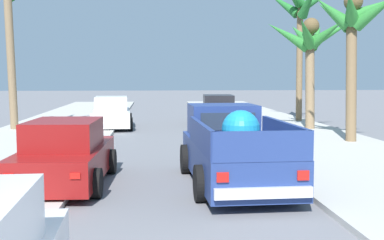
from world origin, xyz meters
TOP-DOWN VIEW (x-y plane):
  - sidewalk_left at (-5.18, 12.00)m, footprint 5.39×60.00m
  - sidewalk_right at (5.18, 12.00)m, footprint 5.39×60.00m
  - curb_left at (-3.88, 12.00)m, footprint 0.16×60.00m
  - curb_right at (3.88, 12.00)m, footprint 0.16×60.00m
  - pickup_truck at (1.15, 7.26)m, footprint 2.35×5.27m
  - car_left_near at (-2.76, 19.91)m, footprint 2.21×4.34m
  - car_right_near at (-2.78, 7.39)m, footprint 2.15×4.31m
  - car_left_mid at (2.73, 21.51)m, footprint 2.21×4.34m
  - palm_tree_right_fore at (6.52, 17.99)m, footprint 4.01×3.62m
  - palm_tree_left_mid at (6.67, 13.63)m, footprint 3.13×3.36m
  - palm_tree_right_mid at (7.18, 21.94)m, footprint 3.57×3.88m

SIDE VIEW (x-z plane):
  - curb_left at x=-3.88m, z-range 0.00..0.10m
  - curb_right at x=3.88m, z-range 0.00..0.10m
  - sidewalk_left at x=-5.18m, z-range 0.00..0.12m
  - sidewalk_right at x=5.18m, z-range 0.00..0.12m
  - car_left_near at x=-2.76m, z-range -0.06..1.48m
  - car_right_near at x=-2.78m, z-range -0.06..1.48m
  - car_left_mid at x=2.73m, z-range -0.06..1.48m
  - pickup_truck at x=1.15m, z-range -0.11..1.72m
  - palm_tree_right_fore at x=6.52m, z-range 1.53..6.74m
  - palm_tree_left_mid at x=6.67m, z-range 1.72..7.37m
  - palm_tree_right_mid at x=7.18m, z-range 2.32..9.67m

